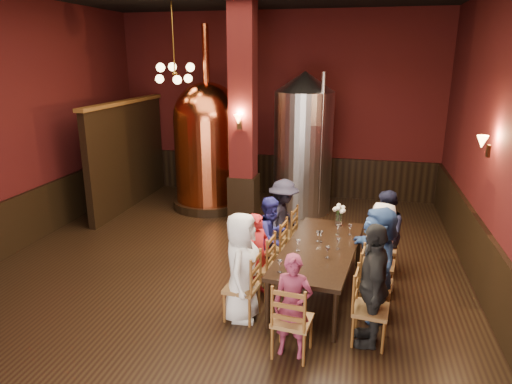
% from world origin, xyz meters
% --- Properties ---
extents(room, '(10.00, 10.02, 4.50)m').
position_xyz_m(room, '(0.00, 0.00, 2.25)').
color(room, black).
rests_on(room, ground).
extents(wainscot_right, '(0.08, 9.90, 1.00)m').
position_xyz_m(wainscot_right, '(3.96, 0.00, 0.50)').
color(wainscot_right, black).
rests_on(wainscot_right, ground).
extents(wainscot_back, '(7.90, 0.08, 1.00)m').
position_xyz_m(wainscot_back, '(0.00, 4.96, 0.50)').
color(wainscot_back, black).
rests_on(wainscot_back, ground).
extents(wainscot_left, '(0.08, 9.90, 1.00)m').
position_xyz_m(wainscot_left, '(-3.96, 0.00, 0.50)').
color(wainscot_left, black).
rests_on(wainscot_left, ground).
extents(column, '(0.58, 0.58, 4.50)m').
position_xyz_m(column, '(-0.30, 2.80, 2.25)').
color(column, '#400F0D').
rests_on(column, ground).
extents(partition, '(0.22, 3.50, 2.40)m').
position_xyz_m(partition, '(-3.20, 3.20, 1.20)').
color(partition, black).
rests_on(partition, ground).
extents(pendant_cluster, '(0.90, 0.90, 1.70)m').
position_xyz_m(pendant_cluster, '(-1.80, 2.90, 3.10)').
color(pendant_cluster, '#A57226').
rests_on(pendant_cluster, room).
extents(sconce_wall, '(0.20, 0.20, 0.36)m').
position_xyz_m(sconce_wall, '(3.90, 0.80, 2.20)').
color(sconce_wall, black).
rests_on(sconce_wall, room).
extents(sconce_column, '(0.20, 0.20, 0.36)m').
position_xyz_m(sconce_column, '(-0.30, 2.50, 2.20)').
color(sconce_column, black).
rests_on(sconce_column, column).
extents(dining_table, '(1.26, 2.50, 0.75)m').
position_xyz_m(dining_table, '(1.60, -0.08, 0.69)').
color(dining_table, black).
rests_on(dining_table, ground).
extents(chair_0, '(0.51, 0.51, 0.92)m').
position_xyz_m(chair_0, '(0.65, -0.98, 0.46)').
color(chair_0, brown).
rests_on(chair_0, ground).
extents(person_0, '(0.50, 0.75, 1.51)m').
position_xyz_m(person_0, '(0.65, -0.98, 0.76)').
color(person_0, white).
rests_on(person_0, ground).
extents(chair_1, '(0.51, 0.51, 0.92)m').
position_xyz_m(chair_1, '(0.72, -0.32, 0.46)').
color(chair_1, brown).
rests_on(chair_1, ground).
extents(person_1, '(0.46, 0.55, 1.28)m').
position_xyz_m(person_1, '(0.72, -0.32, 0.64)').
color(person_1, red).
rests_on(person_1, ground).
extents(chair_2, '(0.51, 0.51, 0.92)m').
position_xyz_m(chair_2, '(0.79, 0.34, 0.46)').
color(chair_2, brown).
rests_on(chair_2, ground).
extents(person_2, '(0.56, 0.72, 1.34)m').
position_xyz_m(person_2, '(0.79, 0.34, 0.67)').
color(person_2, navy).
rests_on(person_2, ground).
extents(chair_3, '(0.51, 0.51, 0.92)m').
position_xyz_m(chair_3, '(0.87, 1.00, 0.46)').
color(chair_3, brown).
rests_on(chair_3, ground).
extents(person_3, '(0.69, 1.01, 1.45)m').
position_xyz_m(person_3, '(0.87, 1.00, 0.72)').
color(person_3, '#1F1D2C').
rests_on(person_3, ground).
extents(chair_4, '(0.51, 0.51, 0.92)m').
position_xyz_m(chair_4, '(2.33, -1.17, 0.46)').
color(chair_4, brown).
rests_on(chair_4, ground).
extents(person_4, '(0.41, 0.94, 1.58)m').
position_xyz_m(person_4, '(2.33, -1.17, 0.79)').
color(person_4, black).
rests_on(person_4, ground).
extents(chair_5, '(0.51, 0.51, 0.92)m').
position_xyz_m(chair_5, '(2.41, -0.50, 0.46)').
color(chair_5, brown).
rests_on(chair_5, ground).
extents(person_5, '(0.71, 1.52, 1.57)m').
position_xyz_m(person_5, '(2.41, -0.50, 0.79)').
color(person_5, '#2D4C87').
rests_on(person_5, ground).
extents(chair_6, '(0.51, 0.51, 0.92)m').
position_xyz_m(chair_6, '(2.48, 0.15, 0.46)').
color(chair_6, brown).
rests_on(chair_6, ground).
extents(person_6, '(0.71, 0.82, 1.42)m').
position_xyz_m(person_6, '(2.48, 0.15, 0.71)').
color(person_6, silver).
rests_on(person_6, ground).
extents(chair_7, '(0.51, 0.51, 0.92)m').
position_xyz_m(chair_7, '(2.55, 0.82, 0.46)').
color(chair_7, brown).
rests_on(chair_7, ground).
extents(person_7, '(0.45, 0.73, 1.41)m').
position_xyz_m(person_7, '(2.55, 0.82, 0.70)').
color(person_7, black).
rests_on(person_7, ground).
extents(chair_8, '(0.51, 0.51, 0.92)m').
position_xyz_m(chair_8, '(1.43, -1.62, 0.46)').
color(chair_8, brown).
rests_on(chair_8, ground).
extents(person_8, '(0.48, 0.33, 1.28)m').
position_xyz_m(person_8, '(1.43, -1.62, 0.64)').
color(person_8, '#852C49').
rests_on(person_8, ground).
extents(copper_kettle, '(1.80, 1.80, 4.11)m').
position_xyz_m(copper_kettle, '(-1.32, 3.53, 1.50)').
color(copper_kettle, black).
rests_on(copper_kettle, ground).
extents(steel_vessel, '(1.49, 1.49, 3.14)m').
position_xyz_m(steel_vessel, '(0.84, 3.71, 1.57)').
color(steel_vessel, '#B2B2B7').
rests_on(steel_vessel, ground).
extents(rose_vase, '(0.22, 0.22, 0.37)m').
position_xyz_m(rose_vase, '(1.82, 0.90, 0.99)').
color(rose_vase, white).
rests_on(rose_vase, dining_table).
extents(wine_glass_0, '(0.07, 0.07, 0.17)m').
position_xyz_m(wine_glass_0, '(1.55, 0.12, 0.83)').
color(wine_glass_0, white).
rests_on(wine_glass_0, dining_table).
extents(wine_glass_1, '(0.07, 0.07, 0.17)m').
position_xyz_m(wine_glass_1, '(1.59, 0.12, 0.83)').
color(wine_glass_1, white).
rests_on(wine_glass_1, dining_table).
extents(wine_glass_2, '(0.07, 0.07, 0.17)m').
position_xyz_m(wine_glass_2, '(1.86, -0.10, 0.83)').
color(wine_glass_2, white).
rests_on(wine_glass_2, dining_table).
extents(wine_glass_3, '(0.07, 0.07, 0.17)m').
position_xyz_m(wine_glass_3, '(1.16, -1.01, 0.83)').
color(wine_glass_3, white).
rests_on(wine_glass_3, dining_table).
extents(wine_glass_4, '(0.07, 0.07, 0.17)m').
position_xyz_m(wine_glass_4, '(1.73, -0.43, 0.83)').
color(wine_glass_4, white).
rests_on(wine_glass_4, dining_table).
extents(wine_glass_5, '(0.07, 0.07, 0.17)m').
position_xyz_m(wine_glass_5, '(1.30, -0.28, 0.83)').
color(wine_glass_5, white).
rests_on(wine_glass_5, dining_table).
extents(wine_glass_6, '(0.07, 0.07, 0.17)m').
position_xyz_m(wine_glass_6, '(1.82, 0.46, 0.83)').
color(wine_glass_6, white).
rests_on(wine_glass_6, dining_table).
extents(wine_glass_7, '(0.07, 0.07, 0.17)m').
position_xyz_m(wine_glass_7, '(2.01, 0.51, 0.83)').
color(wine_glass_7, white).
rests_on(wine_glass_7, dining_table).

